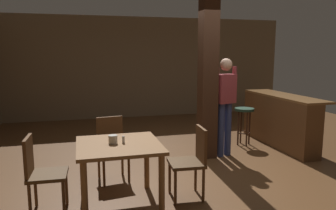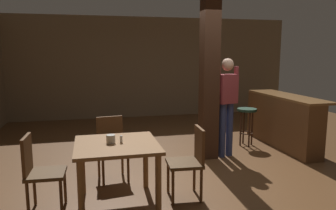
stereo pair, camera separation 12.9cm
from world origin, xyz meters
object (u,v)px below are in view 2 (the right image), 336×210
at_px(chair_north, 112,145).
at_px(chair_west, 39,169).
at_px(dining_table, 117,153).
at_px(chair_east, 190,159).
at_px(bar_counter, 282,121).
at_px(napkin_cup, 111,139).
at_px(bar_stool_near, 247,117).
at_px(salt_shaker, 121,139).
at_px(standing_person, 227,100).

bearing_deg(chair_north, chair_west, -136.59).
height_order(dining_table, chair_east, chair_east).
relative_size(chair_west, bar_counter, 0.43).
bearing_deg(napkin_cup, bar_counter, 27.16).
bearing_deg(dining_table, napkin_cup, 161.46).
bearing_deg(bar_stool_near, salt_shaker, -143.28).
bearing_deg(salt_shaker, dining_table, -167.46).
bearing_deg(chair_west, standing_person, 25.95).
distance_m(dining_table, napkin_cup, 0.19).
bearing_deg(chair_north, chair_east, -43.59).
distance_m(chair_north, chair_west, 1.20).
distance_m(dining_table, bar_counter, 3.77).
relative_size(chair_north, chair_west, 1.00).
bearing_deg(napkin_cup, salt_shaker, -4.20).
bearing_deg(napkin_cup, dining_table, -18.54).
xyz_separation_m(chair_west, bar_counter, (4.21, 1.74, 0.00)).
distance_m(chair_west, standing_person, 3.26).
height_order(chair_east, napkin_cup, chair_east).
xyz_separation_m(chair_west, standing_person, (2.90, 1.41, 0.50)).
bearing_deg(chair_north, bar_counter, 15.29).
distance_m(dining_table, chair_north, 0.86).
distance_m(chair_east, salt_shaker, 0.90).
relative_size(chair_east, bar_stool_near, 1.21).
bearing_deg(bar_stool_near, napkin_cup, -144.63).
relative_size(chair_west, standing_person, 0.52).
relative_size(standing_person, bar_counter, 0.83).
relative_size(dining_table, standing_person, 0.56).
xyz_separation_m(dining_table, chair_east, (0.91, -0.02, -0.13)).
height_order(chair_north, bar_stool_near, chair_north).
bearing_deg(chair_west, bar_stool_near, 28.70).
height_order(chair_west, napkin_cup, chair_west).
relative_size(napkin_cup, bar_counter, 0.05).
xyz_separation_m(chair_north, standing_person, (2.02, 0.58, 0.50)).
bearing_deg(bar_stool_near, bar_counter, -19.21).
relative_size(chair_north, bar_stool_near, 1.21).
height_order(chair_north, chair_west, same).
bearing_deg(chair_east, bar_counter, 36.32).
bearing_deg(salt_shaker, standing_person, 35.92).
relative_size(chair_north, salt_shaker, 10.55).
bearing_deg(dining_table, salt_shaker, 12.54).
xyz_separation_m(chair_north, salt_shaker, (0.06, -0.84, 0.30)).
height_order(chair_north, bar_counter, bar_counter).
distance_m(chair_north, chair_east, 1.26).
bearing_deg(dining_table, standing_person, 35.39).
bearing_deg(napkin_cup, chair_east, -2.30).
xyz_separation_m(chair_west, napkin_cup, (0.82, -0.00, 0.30)).
bearing_deg(bar_counter, chair_west, -157.55).
xyz_separation_m(chair_north, chair_east, (0.91, -0.87, 0.00)).
height_order(salt_shaker, bar_stool_near, salt_shaker).
bearing_deg(bar_counter, napkin_cup, -152.84).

